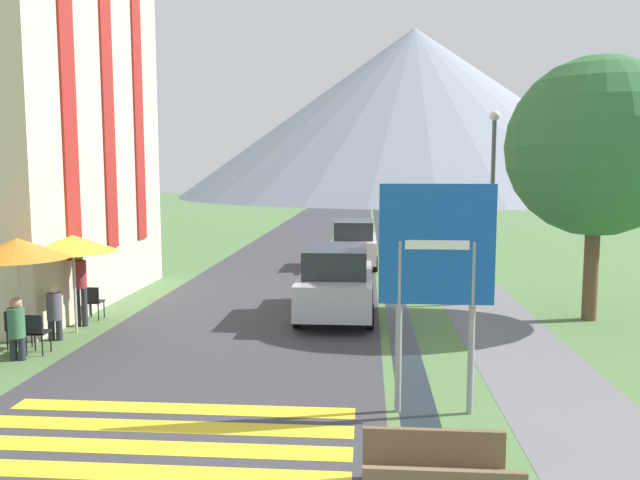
{
  "coord_description": "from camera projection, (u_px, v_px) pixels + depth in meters",
  "views": [
    {
      "loc": [
        0.38,
        -5.0,
        3.74
      ],
      "look_at": [
        -0.76,
        10.0,
        2.07
      ],
      "focal_mm": 35.0,
      "sensor_mm": 36.0,
      "label": 1
    }
  ],
  "objects": [
    {
      "name": "ground_plane",
      "position": [
        357.0,
        264.0,
        25.22
      ],
      "size": [
        160.0,
        160.0,
        0.0
      ],
      "primitive_type": "plane",
      "color": "#517542"
    },
    {
      "name": "road",
      "position": [
        316.0,
        237.0,
        35.32
      ],
      "size": [
        6.4,
        60.0,
        0.01
      ],
      "color": "#38383D",
      "rests_on": "ground_plane"
    },
    {
      "name": "footpath",
      "position": [
        425.0,
        238.0,
        34.86
      ],
      "size": [
        2.2,
        60.0,
        0.01
      ],
      "color": "slate",
      "rests_on": "ground_plane"
    },
    {
      "name": "drainage_channel",
      "position": [
        382.0,
        238.0,
        35.04
      ],
      "size": [
        0.6,
        60.0,
        0.0
      ],
      "color": "black",
      "rests_on": "ground_plane"
    },
    {
      "name": "crosswalk_marking",
      "position": [
        161.0,
        437.0,
        8.79
      ],
      "size": [
        5.44,
        2.54,
        0.01
      ],
      "color": "yellow",
      "rests_on": "ground_plane"
    },
    {
      "name": "mountain_distant",
      "position": [
        413.0,
        113.0,
        92.85
      ],
      "size": [
        69.38,
        69.38,
        24.72
      ],
      "color": "gray",
      "rests_on": "ground_plane"
    },
    {
      "name": "hotel_building",
      "position": [
        15.0,
        60.0,
        17.25
      ],
      "size": [
        5.66,
        8.88,
        12.72
      ],
      "color": "beige",
      "rests_on": "ground_plane"
    },
    {
      "name": "road_sign",
      "position": [
        436.0,
        266.0,
        9.43
      ],
      "size": [
        1.74,
        0.11,
        3.55
      ],
      "color": "gray",
      "rests_on": "ground_plane"
    },
    {
      "name": "parked_car_near",
      "position": [
        336.0,
        281.0,
        16.04
      ],
      "size": [
        1.92,
        4.38,
        1.82
      ],
      "color": "#B2B2B7",
      "rests_on": "ground_plane"
    },
    {
      "name": "parked_car_far",
      "position": [
        354.0,
        243.0,
        24.48
      ],
      "size": [
        1.82,
        4.15,
        1.82
      ],
      "color": "silver",
      "rests_on": "ground_plane"
    },
    {
      "name": "cafe_chair_near_left",
      "position": [
        36.0,
        330.0,
        12.68
      ],
      "size": [
        0.4,
        0.4,
        0.85
      ],
      "rotation": [
        0.0,
        0.0,
        -0.17
      ],
      "color": "black",
      "rests_on": "ground_plane"
    },
    {
      "name": "cafe_chair_far_left",
      "position": [
        93.0,
        300.0,
        15.68
      ],
      "size": [
        0.4,
        0.4,
        0.85
      ],
      "rotation": [
        0.0,
        0.0,
        0.36
      ],
      "color": "black",
      "rests_on": "ground_plane"
    },
    {
      "name": "cafe_chair_near_right",
      "position": [
        17.0,
        326.0,
        13.01
      ],
      "size": [
        0.4,
        0.4,
        0.85
      ],
      "rotation": [
        0.0,
        0.0,
        0.42
      ],
      "color": "black",
      "rests_on": "ground_plane"
    },
    {
      "name": "cafe_chair_far_right",
      "position": [
        79.0,
        298.0,
        15.93
      ],
      "size": [
        0.4,
        0.4,
        0.85
      ],
      "rotation": [
        0.0,
        0.0,
        0.28
      ],
      "color": "black",
      "rests_on": "ground_plane"
    },
    {
      "name": "cafe_umbrella_front_orange",
      "position": [
        17.0,
        249.0,
        12.28
      ],
      "size": [
        1.99,
        1.99,
        2.43
      ],
      "color": "#B7B2A8",
      "rests_on": "ground_plane"
    },
    {
      "name": "cafe_umbrella_middle_yellow",
      "position": [
        73.0,
        244.0,
        14.27
      ],
      "size": [
        2.0,
        2.0,
        2.28
      ],
      "color": "#B7B2A8",
      "rests_on": "ground_plane"
    },
    {
      "name": "person_seated_near",
      "position": [
        16.0,
        326.0,
        12.31
      ],
      "size": [
        0.32,
        0.32,
        1.26
      ],
      "color": "#282833",
      "rests_on": "ground_plane"
    },
    {
      "name": "person_seated_far",
      "position": [
        54.0,
        309.0,
        13.77
      ],
      "size": [
        0.32,
        0.32,
        1.27
      ],
      "color": "#282833",
      "rests_on": "ground_plane"
    },
    {
      "name": "person_standing_terrace",
      "position": [
        80.0,
        283.0,
        14.99
      ],
      "size": [
        0.32,
        0.32,
        1.82
      ],
      "color": "#282833",
      "rests_on": "ground_plane"
    },
    {
      "name": "streetlamp",
      "position": [
        492.0,
        191.0,
        17.3
      ],
      "size": [
        0.28,
        0.28,
        5.39
      ],
      "color": "#515156",
      "rests_on": "ground_plane"
    },
    {
      "name": "tree_by_path",
      "position": [
        597.0,
        147.0,
        15.28
      ],
      "size": [
        4.4,
        4.4,
        6.53
      ],
      "color": "brown",
      "rests_on": "ground_plane"
    }
  ]
}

